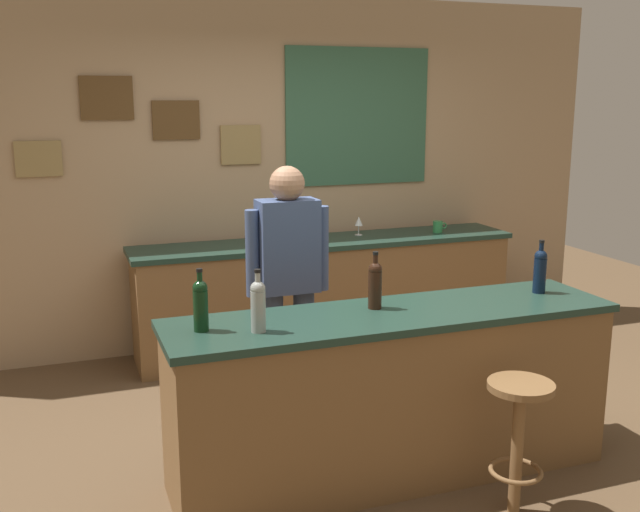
{
  "coord_description": "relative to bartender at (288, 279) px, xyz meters",
  "views": [
    {
      "loc": [
        -1.62,
        -3.71,
        2.02
      ],
      "look_at": [
        -0.1,
        0.45,
        1.05
      ],
      "focal_mm": 41.17,
      "sensor_mm": 36.0,
      "label": 1
    }
  ],
  "objects": [
    {
      "name": "ground_plane",
      "position": [
        0.32,
        -0.4,
        -0.94
      ],
      "size": [
        10.0,
        10.0,
        0.0
      ],
      "primitive_type": "plane",
      "color": "brown"
    },
    {
      "name": "back_wall",
      "position": [
        0.33,
        1.63,
        0.48
      ],
      "size": [
        6.0,
        0.09,
        2.8
      ],
      "color": "tan",
      "rests_on": "ground_plane"
    },
    {
      "name": "bar_counter",
      "position": [
        0.32,
        -0.8,
        -0.47
      ],
      "size": [
        2.41,
        0.6,
        0.92
      ],
      "color": "brown",
      "rests_on": "ground_plane"
    },
    {
      "name": "side_counter",
      "position": [
        0.72,
        1.25,
        -0.48
      ],
      "size": [
        3.1,
        0.56,
        0.9
      ],
      "color": "brown",
      "rests_on": "ground_plane"
    },
    {
      "name": "bartender",
      "position": [
        0.0,
        0.0,
        0.0
      ],
      "size": [
        0.52,
        0.21,
        1.62
      ],
      "color": "#384766",
      "rests_on": "ground_plane"
    },
    {
      "name": "bar_stool",
      "position": [
        0.73,
        -1.35,
        -0.48
      ],
      "size": [
        0.32,
        0.32,
        0.68
      ],
      "color": "brown",
      "rests_on": "ground_plane"
    },
    {
      "name": "wine_bottle_a",
      "position": [
        -0.68,
        -0.77,
        0.12
      ],
      "size": [
        0.07,
        0.07,
        0.31
      ],
      "color": "black",
      "rests_on": "bar_counter"
    },
    {
      "name": "wine_bottle_b",
      "position": [
        -0.43,
        -0.87,
        0.12
      ],
      "size": [
        0.07,
        0.07,
        0.31
      ],
      "color": "#999E99",
      "rests_on": "bar_counter"
    },
    {
      "name": "wine_bottle_c",
      "position": [
        0.26,
        -0.7,
        0.12
      ],
      "size": [
        0.07,
        0.07,
        0.31
      ],
      "color": "black",
      "rests_on": "bar_counter"
    },
    {
      "name": "wine_bottle_d",
      "position": [
        1.27,
        -0.74,
        0.12
      ],
      "size": [
        0.07,
        0.07,
        0.31
      ],
      "color": "black",
      "rests_on": "bar_counter"
    },
    {
      "name": "wine_glass_a",
      "position": [
        0.18,
        1.25,
        0.07
      ],
      "size": [
        0.07,
        0.07,
        0.16
      ],
      "color": "silver",
      "rests_on": "side_counter"
    },
    {
      "name": "wine_glass_b",
      "position": [
        1.04,
        1.34,
        0.07
      ],
      "size": [
        0.07,
        0.07,
        0.16
      ],
      "color": "silver",
      "rests_on": "side_counter"
    },
    {
      "name": "coffee_mug",
      "position": [
        1.71,
        1.23,
        0.01
      ],
      "size": [
        0.12,
        0.08,
        0.09
      ],
      "color": "#338C4C",
      "rests_on": "side_counter"
    }
  ]
}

